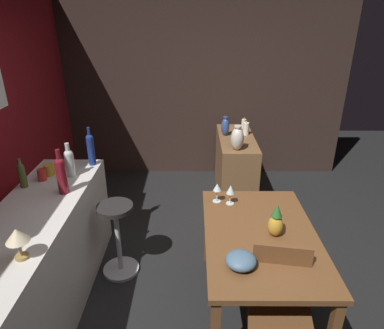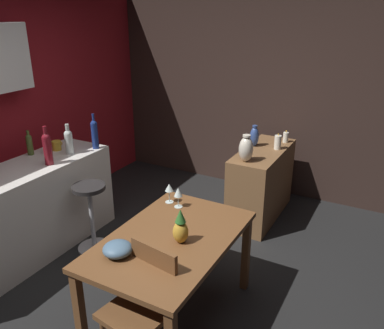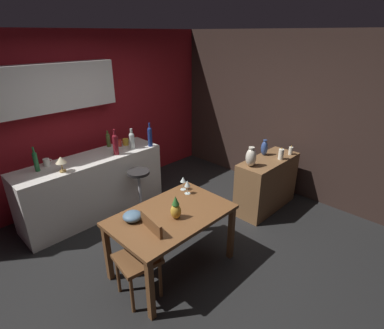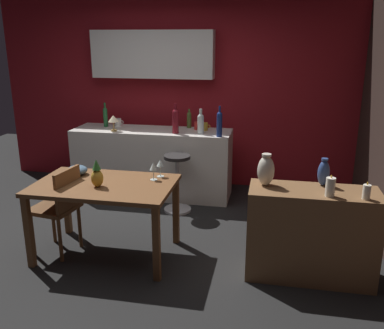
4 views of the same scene
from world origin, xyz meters
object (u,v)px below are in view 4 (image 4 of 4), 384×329
(bar_stool, at_px, (177,182))
(wine_bottle_green, at_px, (105,116))
(wine_glass_left, at_px, (153,167))
(pillar_candle_short, at_px, (330,187))
(sideboard_cabinet, at_px, (311,234))
(dining_table, at_px, (105,192))
(counter_lamp, at_px, (113,119))
(pillar_candle_tall, at_px, (367,192))
(wine_glass_right, at_px, (160,164))
(vase_ceramic_ivory, at_px, (266,170))
(cup_white, at_px, (118,122))
(wine_bottle_ruby, at_px, (175,120))
(wine_bottle_clear, at_px, (201,123))
(cup_mustard, at_px, (204,127))
(pineapple_centerpiece, at_px, (97,175))
(wine_bottle_cobalt, at_px, (219,123))
(vase_ceramic_blue, at_px, (324,173))
(cup_red, at_px, (197,126))
(wine_bottle_olive, at_px, (189,119))
(fruit_bowl, at_px, (77,170))
(chair_near_window, at_px, (59,206))

(bar_stool, bearing_deg, wine_bottle_green, 152.10)
(wine_glass_left, xyz_separation_m, pillar_candle_short, (1.60, -0.35, 0.03))
(sideboard_cabinet, bearing_deg, dining_table, 178.90)
(counter_lamp, height_order, pillar_candle_tall, counter_lamp)
(wine_glass_right, distance_m, counter_lamp, 1.57)
(wine_glass_left, height_order, vase_ceramic_ivory, vase_ceramic_ivory)
(counter_lamp, height_order, pillar_candle_short, counter_lamp)
(bar_stool, relative_size, cup_white, 5.94)
(wine_bottle_ruby, xyz_separation_m, wine_bottle_clear, (0.32, 0.04, -0.03))
(dining_table, relative_size, sideboard_cabinet, 1.20)
(wine_bottle_ruby, height_order, cup_mustard, wine_bottle_ruby)
(wine_bottle_clear, bearing_deg, wine_glass_left, -98.55)
(pineapple_centerpiece, relative_size, counter_lamp, 1.27)
(cup_mustard, relative_size, pillar_candle_short, 0.69)
(wine_bottle_cobalt, distance_m, counter_lamp, 1.39)
(bar_stool, xyz_separation_m, vase_ceramic_blue, (1.57, -1.09, 0.56))
(wine_glass_left, relative_size, vase_ceramic_ivory, 0.62)
(wine_bottle_green, relative_size, cup_white, 2.74)
(wine_bottle_cobalt, bearing_deg, bar_stool, -147.86)
(wine_bottle_clear, relative_size, counter_lamp, 1.51)
(wine_glass_left, relative_size, cup_mustard, 1.41)
(cup_red, bearing_deg, pineapple_centerpiece, -106.73)
(sideboard_cabinet, bearing_deg, wine_bottle_clear, 127.77)
(wine_glass_right, height_order, wine_bottle_cobalt, wine_bottle_cobalt)
(wine_bottle_cobalt, xyz_separation_m, wine_bottle_olive, (-0.47, 0.45, -0.05))
(cup_red, bearing_deg, vase_ceramic_blue, -50.21)
(wine_bottle_clear, height_order, cup_white, wine_bottle_clear)
(cup_red, bearing_deg, fruit_bowl, -119.45)
(chair_near_window, relative_size, fruit_bowl, 4.33)
(cup_red, height_order, counter_lamp, counter_lamp)
(pillar_candle_tall, xyz_separation_m, vase_ceramic_ivory, (-0.80, 0.19, 0.07))
(chair_near_window, height_order, wine_glass_left, wine_glass_left)
(wine_glass_left, bearing_deg, wine_bottle_green, 125.28)
(sideboard_cabinet, xyz_separation_m, pineapple_centerpiece, (-1.94, -0.06, 0.44))
(cup_red, bearing_deg, wine_bottle_cobalt, -45.59)
(wine_bottle_green, height_order, pillar_candle_short, wine_bottle_green)
(wine_bottle_cobalt, bearing_deg, cup_red, 134.41)
(cup_white, xyz_separation_m, cup_mustard, (1.21, -0.06, -0.00))
(fruit_bowl, relative_size, vase_ceramic_blue, 0.82)
(wine_bottle_olive, bearing_deg, wine_bottle_cobalt, -43.97)
(sideboard_cabinet, bearing_deg, wine_glass_right, 166.88)
(cup_mustard, bearing_deg, wine_bottle_green, -179.36)
(fruit_bowl, relative_size, counter_lamp, 0.97)
(chair_near_window, relative_size, wine_bottle_olive, 3.41)
(dining_table, bearing_deg, fruit_bowl, 151.63)
(vase_ceramic_blue, bearing_deg, bar_stool, 145.23)
(bar_stool, distance_m, vase_ceramic_ivory, 1.69)
(pineapple_centerpiece, xyz_separation_m, pillar_candle_short, (2.05, -0.06, 0.05))
(dining_table, height_order, bar_stool, dining_table)
(fruit_bowl, xyz_separation_m, vase_ceramic_ivory, (1.87, -0.18, 0.17))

